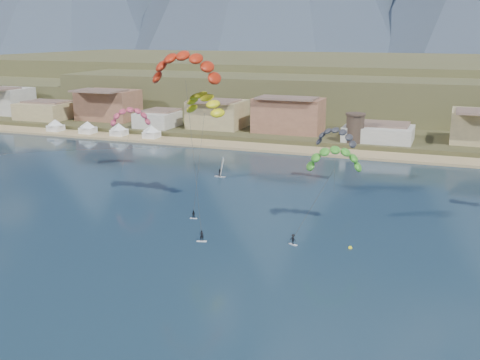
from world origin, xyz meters
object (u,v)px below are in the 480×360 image
(buoy, at_px, (350,248))
(kitesurfer_yellow, at_px, (204,100))
(watchtower, at_px, (355,128))
(kitesurfer_red, at_px, (185,62))
(kitesurfer_green, at_px, (334,155))
(windsurfer, at_px, (221,171))

(buoy, bearing_deg, kitesurfer_yellow, 157.20)
(watchtower, bearing_deg, kitesurfer_red, -105.19)
(kitesurfer_green, height_order, buoy, kitesurfer_green)
(windsurfer, bearing_deg, kitesurfer_red, -80.51)
(kitesurfer_red, distance_m, kitesurfer_green, 31.56)
(windsurfer, bearing_deg, kitesurfer_yellow, -74.63)
(kitesurfer_green, relative_size, buoy, 27.60)
(kitesurfer_yellow, distance_m, buoy, 39.45)
(kitesurfer_yellow, relative_size, kitesurfer_green, 1.38)
(windsurfer, bearing_deg, kitesurfer_green, -39.73)
(kitesurfer_red, bearing_deg, windsurfer, 99.49)
(watchtower, xyz_separation_m, kitesurfer_yellow, (-17.73, -67.41, 14.55))
(windsurfer, distance_m, buoy, 51.46)
(kitesurfer_green, xyz_separation_m, buoy, (4.93, -8.87, -12.90))
(windsurfer, height_order, buoy, windsurfer)
(kitesurfer_yellow, xyz_separation_m, buoy, (30.89, -12.99, -20.82))
(kitesurfer_red, distance_m, kitesurfer_yellow, 8.54)
(watchtower, xyz_separation_m, kitesurfer_red, (-19.46, -71.66, 21.75))
(buoy, bearing_deg, watchtower, 99.30)
(kitesurfer_red, xyz_separation_m, buoy, (32.62, -8.74, -28.02))
(kitesurfer_yellow, bearing_deg, kitesurfer_red, -112.14)
(watchtower, distance_m, windsurfer, 51.02)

